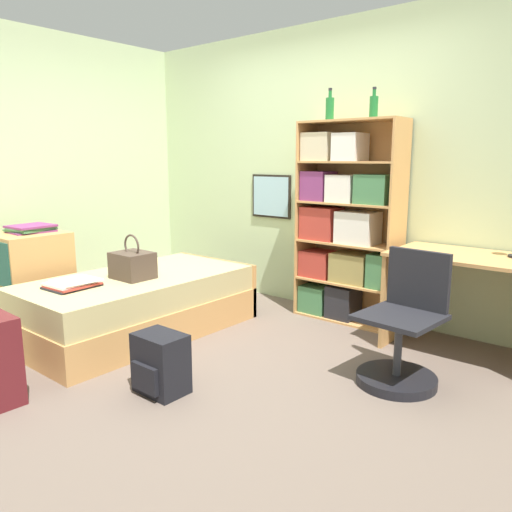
{
  "coord_description": "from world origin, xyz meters",
  "views": [
    {
      "loc": [
        2.53,
        -2.4,
        1.41
      ],
      "look_at": [
        0.38,
        0.19,
        0.75
      ],
      "focal_mm": 35.0,
      "sensor_mm": 36.0,
      "label": 1
    }
  ],
  "objects": [
    {
      "name": "desk_chair",
      "position": [
        1.33,
        0.49,
        0.26
      ],
      "size": [
        0.5,
        0.5,
        0.84
      ],
      "color": "black",
      "rests_on": "ground_plane"
    },
    {
      "name": "backpack",
      "position": [
        0.26,
        -0.58,
        0.18
      ],
      "size": [
        0.31,
        0.25,
        0.37
      ],
      "color": "black",
      "rests_on": "ground_plane"
    },
    {
      "name": "bottle_green",
      "position": [
        0.23,
        1.35,
        1.82
      ],
      "size": [
        0.07,
        0.07,
        0.26
      ],
      "color": "#1E6B2D",
      "rests_on": "bookcase"
    },
    {
      "name": "book_stack_on_bed",
      "position": [
        -0.78,
        -0.53,
        0.5
      ],
      "size": [
        0.31,
        0.38,
        0.05
      ],
      "color": "#232328",
      "rests_on": "bed"
    },
    {
      "name": "bottle_brown",
      "position": [
        0.64,
        1.34,
        1.81
      ],
      "size": [
        0.07,
        0.07,
        0.24
      ],
      "color": "#1E6B2D",
      "rests_on": "bookcase"
    },
    {
      "name": "wall_left",
      "position": [
        -2.16,
        0.0,
        1.3
      ],
      "size": [
        0.06,
        10.0,
        2.6
      ],
      "color": "beige",
      "rests_on": "ground_plane"
    },
    {
      "name": "bed",
      "position": [
        -0.71,
        0.02,
        0.24
      ],
      "size": [
        0.97,
        1.86,
        0.48
      ],
      "color": "tan",
      "rests_on": "ground_plane"
    },
    {
      "name": "handbag",
      "position": [
        -0.67,
        -0.07,
        0.59
      ],
      "size": [
        0.3,
        0.25,
        0.35
      ],
      "color": "#47382D",
      "rests_on": "bed"
    },
    {
      "name": "bookcase",
      "position": [
        0.37,
        1.38,
        0.82
      ],
      "size": [
        0.9,
        0.33,
        1.72
      ],
      "color": "tan",
      "rests_on": "ground_plane"
    },
    {
      "name": "magazine_pile_on_dresser",
      "position": [
        -1.62,
        -0.4,
        0.82
      ],
      "size": [
        0.34,
        0.36,
        0.06
      ],
      "color": "#7A336B",
      "rests_on": "dresser"
    },
    {
      "name": "wall_back",
      "position": [
        -0.0,
        1.6,
        1.3
      ],
      "size": [
        10.0,
        0.09,
        2.6
      ],
      "color": "beige",
      "rests_on": "ground_plane"
    },
    {
      "name": "dresser",
      "position": [
        -1.62,
        -0.45,
        0.4
      ],
      "size": [
        0.59,
        0.58,
        0.79
      ],
      "color": "tan",
      "rests_on": "ground_plane"
    },
    {
      "name": "desk",
      "position": [
        1.48,
        1.23,
        0.5
      ],
      "size": [
        1.05,
        0.64,
        0.74
      ],
      "color": "tan",
      "rests_on": "ground_plane"
    },
    {
      "name": "ground_plane",
      "position": [
        0.0,
        0.0,
        0.0
      ],
      "size": [
        14.0,
        14.0,
        0.0
      ],
      "primitive_type": "plane",
      "color": "#66564C"
    }
  ]
}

